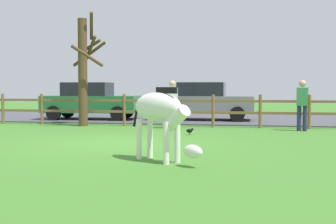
{
  "coord_description": "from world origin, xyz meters",
  "views": [
    {
      "loc": [
        3.54,
        -10.96,
        1.41
      ],
      "look_at": [
        1.15,
        1.15,
        0.74
      ],
      "focal_mm": 48.6,
      "sensor_mm": 36.0,
      "label": 1
    }
  ],
  "objects_px": {
    "parked_car_grey": "(205,101)",
    "visitor_left_of_tree": "(302,103)",
    "bare_tree": "(84,68)",
    "parked_car_green": "(90,101)",
    "crow_on_grass": "(190,131)",
    "visitor_right_of_tree": "(172,102)",
    "zebra": "(161,113)"
  },
  "relations": [
    {
      "from": "bare_tree",
      "to": "visitor_left_of_tree",
      "type": "distance_m",
      "value": 7.71
    },
    {
      "from": "bare_tree",
      "to": "parked_car_grey",
      "type": "height_order",
      "value": "bare_tree"
    },
    {
      "from": "bare_tree",
      "to": "visitor_left_of_tree",
      "type": "height_order",
      "value": "bare_tree"
    },
    {
      "from": "crow_on_grass",
      "to": "visitor_left_of_tree",
      "type": "xyz_separation_m",
      "value": [
        3.37,
        1.89,
        0.78
      ]
    },
    {
      "from": "bare_tree",
      "to": "parked_car_grey",
      "type": "bearing_deg",
      "value": 38.66
    },
    {
      "from": "parked_car_green",
      "to": "visitor_left_of_tree",
      "type": "relative_size",
      "value": 2.51
    },
    {
      "from": "bare_tree",
      "to": "parked_car_green",
      "type": "relative_size",
      "value": 1.0
    },
    {
      "from": "parked_car_grey",
      "to": "bare_tree",
      "type": "bearing_deg",
      "value": -141.34
    },
    {
      "from": "bare_tree",
      "to": "zebra",
      "type": "relative_size",
      "value": 2.51
    },
    {
      "from": "visitor_left_of_tree",
      "to": "bare_tree",
      "type": "bearing_deg",
      "value": 176.38
    },
    {
      "from": "parked_car_green",
      "to": "zebra",
      "type": "bearing_deg",
      "value": -62.44
    },
    {
      "from": "zebra",
      "to": "parked_car_grey",
      "type": "relative_size",
      "value": 0.41
    },
    {
      "from": "visitor_right_of_tree",
      "to": "parked_car_green",
      "type": "bearing_deg",
      "value": 142.92
    },
    {
      "from": "visitor_right_of_tree",
      "to": "bare_tree",
      "type": "bearing_deg",
      "value": 172.71
    },
    {
      "from": "parked_car_grey",
      "to": "visitor_left_of_tree",
      "type": "relative_size",
      "value": 2.45
    },
    {
      "from": "visitor_left_of_tree",
      "to": "parked_car_grey",
      "type": "bearing_deg",
      "value": 134.02
    },
    {
      "from": "bare_tree",
      "to": "crow_on_grass",
      "type": "distance_m",
      "value": 5.24
    },
    {
      "from": "parked_car_green",
      "to": "bare_tree",
      "type": "bearing_deg",
      "value": -73.78
    },
    {
      "from": "bare_tree",
      "to": "zebra",
      "type": "bearing_deg",
      "value": -58.7
    },
    {
      "from": "crow_on_grass",
      "to": "visitor_right_of_tree",
      "type": "relative_size",
      "value": 0.13
    },
    {
      "from": "crow_on_grass",
      "to": "visitor_left_of_tree",
      "type": "distance_m",
      "value": 3.94
    },
    {
      "from": "bare_tree",
      "to": "visitor_left_of_tree",
      "type": "xyz_separation_m",
      "value": [
        7.61,
        -0.48,
        -1.18
      ]
    },
    {
      "from": "parked_car_grey",
      "to": "crow_on_grass",
      "type": "bearing_deg",
      "value": -87.86
    },
    {
      "from": "parked_car_green",
      "to": "parked_car_grey",
      "type": "height_order",
      "value": "same"
    },
    {
      "from": "parked_car_green",
      "to": "visitor_left_of_tree",
      "type": "height_order",
      "value": "visitor_left_of_tree"
    },
    {
      "from": "crow_on_grass",
      "to": "parked_car_grey",
      "type": "distance_m",
      "value": 5.65
    },
    {
      "from": "parked_car_grey",
      "to": "visitor_left_of_tree",
      "type": "xyz_separation_m",
      "value": [
        3.58,
        -3.7,
        0.06
      ]
    },
    {
      "from": "zebra",
      "to": "parked_car_grey",
      "type": "height_order",
      "value": "parked_car_grey"
    },
    {
      "from": "bare_tree",
      "to": "crow_on_grass",
      "type": "relative_size",
      "value": 19.07
    },
    {
      "from": "zebra",
      "to": "crow_on_grass",
      "type": "bearing_deg",
      "value": 91.92
    },
    {
      "from": "crow_on_grass",
      "to": "parked_car_green",
      "type": "relative_size",
      "value": 0.05
    },
    {
      "from": "zebra",
      "to": "visitor_left_of_tree",
      "type": "distance_m",
      "value": 7.48
    }
  ]
}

